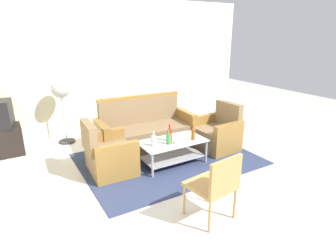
{
  "coord_description": "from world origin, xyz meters",
  "views": [
    {
      "loc": [
        -2.29,
        -2.99,
        2.13
      ],
      "look_at": [
        -0.05,
        0.77,
        0.65
      ],
      "focal_mm": 30.21,
      "sensor_mm": 36.0,
      "label": 1
    }
  ],
  "objects_px": {
    "coffee_table": "(172,149)",
    "bottle_red": "(169,135)",
    "wicker_chair": "(216,183)",
    "armchair_right": "(217,134)",
    "bottle_clear": "(154,140)",
    "bottle_brown": "(193,134)",
    "bottle_green": "(168,139)",
    "armchair_left": "(109,156)",
    "couch": "(146,132)",
    "pedestal_fan": "(61,93)",
    "cup": "(176,141)"
  },
  "relations": [
    {
      "from": "wicker_chair",
      "to": "bottle_green",
      "type": "bearing_deg",
      "value": 73.91
    },
    {
      "from": "coffee_table",
      "to": "bottle_brown",
      "type": "relative_size",
      "value": 4.09
    },
    {
      "from": "bottle_clear",
      "to": "pedestal_fan",
      "type": "xyz_separation_m",
      "value": [
        -0.95,
        1.94,
        0.51
      ]
    },
    {
      "from": "bottle_clear",
      "to": "bottle_red",
      "type": "distance_m",
      "value": 0.33
    },
    {
      "from": "cup",
      "to": "wicker_chair",
      "type": "xyz_separation_m",
      "value": [
        -0.34,
        -1.4,
        0.03
      ]
    },
    {
      "from": "armchair_right",
      "to": "cup",
      "type": "bearing_deg",
      "value": 100.04
    },
    {
      "from": "bottle_red",
      "to": "cup",
      "type": "relative_size",
      "value": 2.81
    },
    {
      "from": "wicker_chair",
      "to": "cup",
      "type": "bearing_deg",
      "value": 69.11
    },
    {
      "from": "cup",
      "to": "armchair_left",
      "type": "bearing_deg",
      "value": 159.71
    },
    {
      "from": "couch",
      "to": "bottle_green",
      "type": "xyz_separation_m",
      "value": [
        -0.06,
        -0.94,
        0.19
      ]
    },
    {
      "from": "armchair_left",
      "to": "bottle_clear",
      "type": "relative_size",
      "value": 3.5
    },
    {
      "from": "armchair_left",
      "to": "bottle_green",
      "type": "relative_size",
      "value": 3.5
    },
    {
      "from": "armchair_right",
      "to": "bottle_green",
      "type": "bearing_deg",
      "value": 96.67
    },
    {
      "from": "armchair_left",
      "to": "coffee_table",
      "type": "xyz_separation_m",
      "value": [
        1.01,
        -0.24,
        -0.02
      ]
    },
    {
      "from": "bottle_clear",
      "to": "pedestal_fan",
      "type": "height_order",
      "value": "pedestal_fan"
    },
    {
      "from": "armchair_right",
      "to": "bottle_brown",
      "type": "xyz_separation_m",
      "value": [
        -0.74,
        -0.25,
        0.22
      ]
    },
    {
      "from": "bottle_red",
      "to": "couch",
      "type": "bearing_deg",
      "value": 92.01
    },
    {
      "from": "cup",
      "to": "couch",
      "type": "bearing_deg",
      "value": 93.28
    },
    {
      "from": "armchair_left",
      "to": "bottle_green",
      "type": "height_order",
      "value": "armchair_left"
    },
    {
      "from": "armchair_left",
      "to": "bottle_brown",
      "type": "distance_m",
      "value": 1.41
    },
    {
      "from": "bottle_green",
      "to": "pedestal_fan",
      "type": "relative_size",
      "value": 0.19
    },
    {
      "from": "cup",
      "to": "wicker_chair",
      "type": "bearing_deg",
      "value": -103.76
    },
    {
      "from": "cup",
      "to": "bottle_brown",
      "type": "bearing_deg",
      "value": 0.59
    },
    {
      "from": "wicker_chair",
      "to": "armchair_right",
      "type": "bearing_deg",
      "value": 42.35
    },
    {
      "from": "coffee_table",
      "to": "bottle_red",
      "type": "height_order",
      "value": "bottle_red"
    },
    {
      "from": "armchair_left",
      "to": "wicker_chair",
      "type": "height_order",
      "value": "armchair_left"
    },
    {
      "from": "wicker_chair",
      "to": "pedestal_fan",
      "type": "bearing_deg",
      "value": 98.49
    },
    {
      "from": "armchair_right",
      "to": "pedestal_fan",
      "type": "height_order",
      "value": "pedestal_fan"
    },
    {
      "from": "bottle_red",
      "to": "pedestal_fan",
      "type": "height_order",
      "value": "pedestal_fan"
    },
    {
      "from": "bottle_clear",
      "to": "bottle_green",
      "type": "bearing_deg",
      "value": -12.67
    },
    {
      "from": "couch",
      "to": "bottle_red",
      "type": "bearing_deg",
      "value": 94.8
    },
    {
      "from": "armchair_right",
      "to": "pedestal_fan",
      "type": "distance_m",
      "value": 3.06
    },
    {
      "from": "couch",
      "to": "armchair_right",
      "type": "relative_size",
      "value": 2.16
    },
    {
      "from": "couch",
      "to": "armchair_right",
      "type": "bearing_deg",
      "value": 149.94
    },
    {
      "from": "armchair_left",
      "to": "wicker_chair",
      "type": "relative_size",
      "value": 1.01
    },
    {
      "from": "bottle_green",
      "to": "bottle_red",
      "type": "bearing_deg",
      "value": 51.67
    },
    {
      "from": "bottle_red",
      "to": "armchair_left",
      "type": "bearing_deg",
      "value": 167.63
    },
    {
      "from": "bottle_green",
      "to": "wicker_chair",
      "type": "bearing_deg",
      "value": -98.96
    },
    {
      "from": "bottle_brown",
      "to": "coffee_table",
      "type": "bearing_deg",
      "value": 159.02
    },
    {
      "from": "bottle_clear",
      "to": "bottle_brown",
      "type": "distance_m",
      "value": 0.7
    },
    {
      "from": "armchair_right",
      "to": "coffee_table",
      "type": "bearing_deg",
      "value": 93.42
    },
    {
      "from": "couch",
      "to": "bottle_red",
      "type": "distance_m",
      "value": 0.86
    },
    {
      "from": "bottle_green",
      "to": "coffee_table",
      "type": "bearing_deg",
      "value": 33.74
    },
    {
      "from": "bottle_red",
      "to": "coffee_table",
      "type": "bearing_deg",
      "value": -34.99
    },
    {
      "from": "pedestal_fan",
      "to": "wicker_chair",
      "type": "distance_m",
      "value": 3.61
    },
    {
      "from": "couch",
      "to": "cup",
      "type": "xyz_separation_m",
      "value": [
        0.06,
        -0.99,
        0.14
      ]
    },
    {
      "from": "couch",
      "to": "pedestal_fan",
      "type": "height_order",
      "value": "pedestal_fan"
    },
    {
      "from": "cup",
      "to": "pedestal_fan",
      "type": "relative_size",
      "value": 0.08
    },
    {
      "from": "bottle_red",
      "to": "wicker_chair",
      "type": "xyz_separation_m",
      "value": [
        -0.32,
        -1.56,
        -0.02
      ]
    },
    {
      "from": "armchair_right",
      "to": "coffee_table",
      "type": "relative_size",
      "value": 0.77
    }
  ]
}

